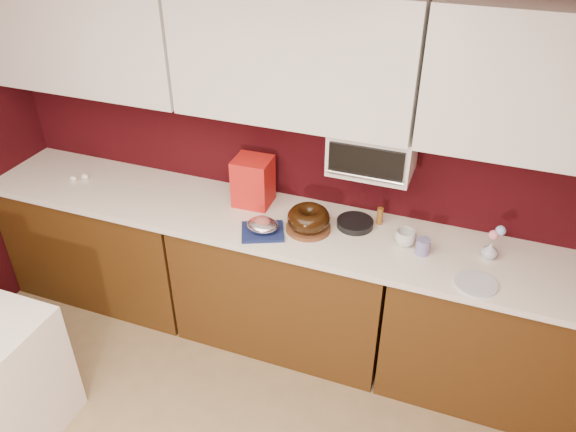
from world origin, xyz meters
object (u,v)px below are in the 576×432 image
Objects in this scene: toaster_oven at (373,150)px; pandoro_box at (253,181)px; coffee_mug at (405,236)px; flower_vase at (490,249)px; bundt_cake at (309,218)px; foil_ham_nest at (262,225)px; blue_jar at (423,247)px.

toaster_oven reaches higher than pandoro_box.
flower_vase is at bearing 5.36° from coffee_mug.
pandoro_box is (-0.41, 0.16, 0.07)m from bundt_cake.
toaster_oven is at bearing 172.17° from flower_vase.
pandoro_box is at bearing 121.96° from foil_ham_nest.
foil_ham_nest is (-0.23, -0.12, -0.02)m from bundt_cake.
pandoro_box reaches higher than coffee_mug.
coffee_mug is 0.12m from blue_jar.
coffee_mug is (0.25, -0.14, -0.42)m from toaster_oven.
foil_ham_nest is 0.35m from pandoro_box.
toaster_oven is 0.59m from blue_jar.
bundt_cake reaches higher than blue_jar.
bundt_cake is 0.45m from pandoro_box.
flower_vase is (1.00, 0.09, -0.03)m from bundt_cake.
coffee_mug is at bearing -28.81° from toaster_oven.
pandoro_box is 2.86× the size of flower_vase.
coffee_mug is at bearing 5.07° from bundt_cake.
foil_ham_nest is at bearing -60.20° from pandoro_box.
flower_vase is (0.70, -0.10, -0.42)m from toaster_oven.
coffee_mug reaches higher than foil_ham_nest.
toaster_oven is 0.78m from pandoro_box.
blue_jar is (0.65, 0.00, -0.03)m from bundt_cake.
bundt_cake is at bearing -23.80° from pandoro_box.
flower_vase is (0.34, 0.09, 0.01)m from blue_jar.
coffee_mug is at bearing 155.83° from blue_jar.
foil_ham_nest is 1.74× the size of flower_vase.
foil_ham_nest is 1.65× the size of coffee_mug.
bundt_cake is 2.33× the size of flower_vase.
pandoro_box is (-0.71, -0.02, -0.32)m from toaster_oven.
toaster_oven is 2.46× the size of foil_ham_nest.
bundt_cake reaches higher than coffee_mug.
blue_jar is (0.89, 0.13, -0.01)m from foil_ham_nest.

